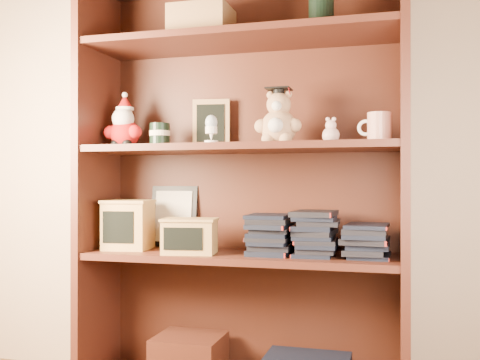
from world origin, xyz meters
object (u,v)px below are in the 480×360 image
Objects in this scene: bookcase at (243,191)px; teacher_mug at (379,127)px; grad_teddy_bear at (278,122)px; treats_box at (128,224)px.

teacher_mug is (0.50, -0.05, 0.22)m from bookcase.
bookcase is at bearing 174.22° from teacher_mug.
bookcase reaches higher than teacher_mug.
bookcase reaches higher than grad_teddy_bear.
grad_teddy_bear is at bearing -0.53° from treats_box.
treats_box is at bearing -179.95° from teacher_mug.
bookcase is at bearing 6.51° from treats_box.
teacher_mug is 0.59× the size of treats_box.
grad_teddy_bear is 0.35m from teacher_mug.
grad_teddy_bear is at bearing -20.94° from bookcase.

